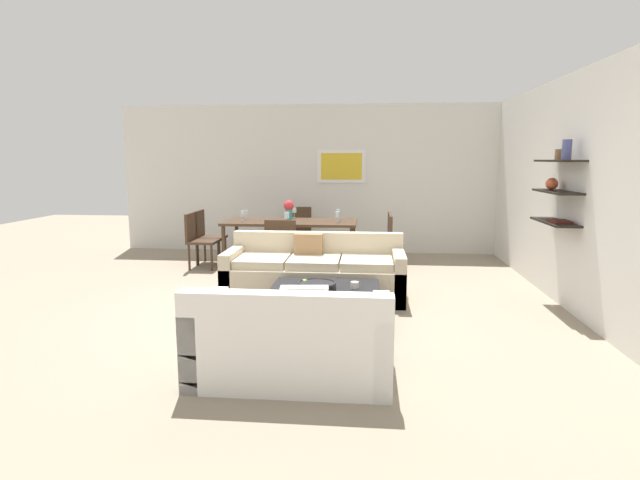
{
  "coord_description": "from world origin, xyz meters",
  "views": [
    {
      "loc": [
        0.71,
        -5.82,
        1.72
      ],
      "look_at": [
        0.13,
        0.2,
        0.75
      ],
      "focal_mm": 28.41,
      "sensor_mm": 36.0,
      "label": 1
    }
  ],
  "objects_px": {
    "dining_table": "(291,225)",
    "wine_glass_left_near": "(242,214)",
    "wine_glass_right_near": "(337,215)",
    "dining_chair_head": "(298,229)",
    "dining_chair_right_near": "(383,239)",
    "wine_glass_foot": "(287,215)",
    "coffee_table": "(324,308)",
    "dining_chair_foot": "(282,245)",
    "dining_chair_left_far": "(206,233)",
    "wine_glass_left_far": "(246,213)",
    "dining_chair_left_near": "(198,237)",
    "loveseat_white": "(292,341)",
    "candle_jar": "(355,285)",
    "dining_chair_right_far": "(382,236)",
    "wine_glass_head": "(294,210)",
    "sofa_beige": "(315,274)",
    "apple_on_coffee_table": "(304,283)",
    "wine_glass_right_far": "(338,213)",
    "decorative_bowl": "(317,285)",
    "centerpiece_vase": "(289,209)"
  },
  "relations": [
    {
      "from": "wine_glass_left_far",
      "to": "dining_chair_foot",
      "type": "bearing_deg",
      "value": -52.36
    },
    {
      "from": "sofa_beige",
      "to": "wine_glass_left_near",
      "type": "xyz_separation_m",
      "value": [
        -1.32,
        1.61,
        0.58
      ]
    },
    {
      "from": "dining_chair_left_far",
      "to": "wine_glass_left_far",
      "type": "height_order",
      "value": "wine_glass_left_far"
    },
    {
      "from": "wine_glass_head",
      "to": "coffee_table",
      "type": "bearing_deg",
      "value": -76.35
    },
    {
      "from": "coffee_table",
      "to": "wine_glass_right_far",
      "type": "distance_m",
      "value": 3.01
    },
    {
      "from": "dining_chair_head",
      "to": "wine_glass_head",
      "type": "relative_size",
      "value": 5.09
    },
    {
      "from": "dining_chair_left_far",
      "to": "wine_glass_head",
      "type": "distance_m",
      "value": 1.51
    },
    {
      "from": "dining_chair_head",
      "to": "centerpiece_vase",
      "type": "relative_size",
      "value": 2.69
    },
    {
      "from": "dining_chair_left_near",
      "to": "wine_glass_right_near",
      "type": "bearing_deg",
      "value": 2.39
    },
    {
      "from": "decorative_bowl",
      "to": "sofa_beige",
      "type": "bearing_deg",
      "value": 97.09
    },
    {
      "from": "dining_chair_right_near",
      "to": "wine_glass_foot",
      "type": "xyz_separation_m",
      "value": [
        -1.45,
        -0.19,
        0.37
      ]
    },
    {
      "from": "dining_chair_right_near",
      "to": "wine_glass_left_near",
      "type": "bearing_deg",
      "value": 177.61
    },
    {
      "from": "apple_on_coffee_table",
      "to": "dining_chair_head",
      "type": "height_order",
      "value": "dining_chair_head"
    },
    {
      "from": "apple_on_coffee_table",
      "to": "dining_chair_head",
      "type": "distance_m",
      "value": 3.6
    },
    {
      "from": "wine_glass_right_near",
      "to": "wine_glass_foot",
      "type": "bearing_deg",
      "value": -159.44
    },
    {
      "from": "coffee_table",
      "to": "dining_chair_right_near",
      "type": "distance_m",
      "value": 2.72
    },
    {
      "from": "dining_chair_left_near",
      "to": "loveseat_white",
      "type": "bearing_deg",
      "value": -61.81
    },
    {
      "from": "dining_chair_foot",
      "to": "centerpiece_vase",
      "type": "height_order",
      "value": "centerpiece_vase"
    },
    {
      "from": "dining_chair_left_far",
      "to": "dining_chair_right_near",
      "type": "bearing_deg",
      "value": -8.01
    },
    {
      "from": "coffee_table",
      "to": "dining_chair_foot",
      "type": "height_order",
      "value": "dining_chair_foot"
    },
    {
      "from": "dining_chair_foot",
      "to": "wine_glass_head",
      "type": "distance_m",
      "value": 1.31
    },
    {
      "from": "dining_table",
      "to": "wine_glass_foot",
      "type": "height_order",
      "value": "wine_glass_foot"
    },
    {
      "from": "dining_chair_foot",
      "to": "wine_glass_right_near",
      "type": "xyz_separation_m",
      "value": [
        0.75,
        0.75,
        0.36
      ]
    },
    {
      "from": "sofa_beige",
      "to": "loveseat_white",
      "type": "bearing_deg",
      "value": -88.4
    },
    {
      "from": "coffee_table",
      "to": "dining_chair_left_far",
      "type": "bearing_deg",
      "value": 126.42
    },
    {
      "from": "dining_chair_right_far",
      "to": "sofa_beige",
      "type": "bearing_deg",
      "value": -114.57
    },
    {
      "from": "coffee_table",
      "to": "dining_chair_foot",
      "type": "distance_m",
      "value": 2.13
    },
    {
      "from": "wine_glass_left_near",
      "to": "wine_glass_foot",
      "type": "relative_size",
      "value": 0.9
    },
    {
      "from": "candle_jar",
      "to": "wine_glass_left_near",
      "type": "distance_m",
      "value": 3.22
    },
    {
      "from": "sofa_beige",
      "to": "coffee_table",
      "type": "height_order",
      "value": "sofa_beige"
    },
    {
      "from": "dining_chair_right_far",
      "to": "wine_glass_left_far",
      "type": "height_order",
      "value": "wine_glass_left_far"
    },
    {
      "from": "wine_glass_head",
      "to": "centerpiece_vase",
      "type": "bearing_deg",
      "value": -92.83
    },
    {
      "from": "wine_glass_head",
      "to": "dining_chair_head",
      "type": "bearing_deg",
      "value": 90.0
    },
    {
      "from": "dining_chair_head",
      "to": "dining_chair_right_near",
      "type": "bearing_deg",
      "value": -36.27
    },
    {
      "from": "sofa_beige",
      "to": "wine_glass_left_far",
      "type": "bearing_deg",
      "value": 125.65
    },
    {
      "from": "candle_jar",
      "to": "dining_chair_right_far",
      "type": "bearing_deg",
      "value": 82.95
    },
    {
      "from": "candle_jar",
      "to": "wine_glass_foot",
      "type": "height_order",
      "value": "wine_glass_foot"
    },
    {
      "from": "dining_chair_left_far",
      "to": "wine_glass_head",
      "type": "bearing_deg",
      "value": 7.44
    },
    {
      "from": "decorative_bowl",
      "to": "loveseat_white",
      "type": "bearing_deg",
      "value": -92.97
    },
    {
      "from": "wine_glass_right_far",
      "to": "loveseat_white",
      "type": "bearing_deg",
      "value": -91.58
    },
    {
      "from": "apple_on_coffee_table",
      "to": "dining_chair_left_near",
      "type": "bearing_deg",
      "value": 128.88
    },
    {
      "from": "dining_chair_left_near",
      "to": "wine_glass_left_near",
      "type": "height_order",
      "value": "wine_glass_left_near"
    },
    {
      "from": "wine_glass_right_near",
      "to": "dining_chair_head",
      "type": "bearing_deg",
      "value": 127.64
    },
    {
      "from": "wine_glass_right_near",
      "to": "wine_glass_head",
      "type": "bearing_deg",
      "value": 146.0
    },
    {
      "from": "coffee_table",
      "to": "wine_glass_head",
      "type": "bearing_deg",
      "value": 103.65
    },
    {
      "from": "loveseat_white",
      "to": "dining_chair_left_far",
      "type": "height_order",
      "value": "dining_chair_left_far"
    },
    {
      "from": "dining_chair_right_far",
      "to": "wine_glass_left_far",
      "type": "bearing_deg",
      "value": -177.61
    },
    {
      "from": "dining_table",
      "to": "wine_glass_left_near",
      "type": "xyz_separation_m",
      "value": [
        -0.75,
        -0.11,
        0.18
      ]
    },
    {
      "from": "wine_glass_right_near",
      "to": "wine_glass_foot",
      "type": "relative_size",
      "value": 0.92
    },
    {
      "from": "coffee_table",
      "to": "wine_glass_left_far",
      "type": "bearing_deg",
      "value": 117.56
    }
  ]
}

